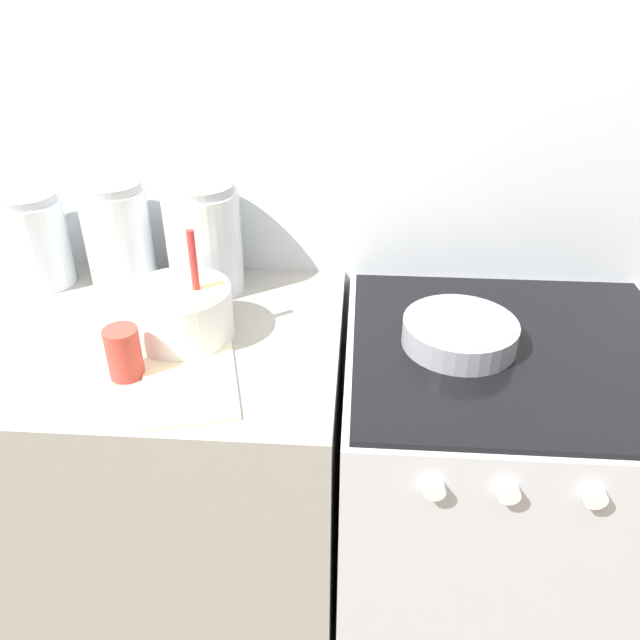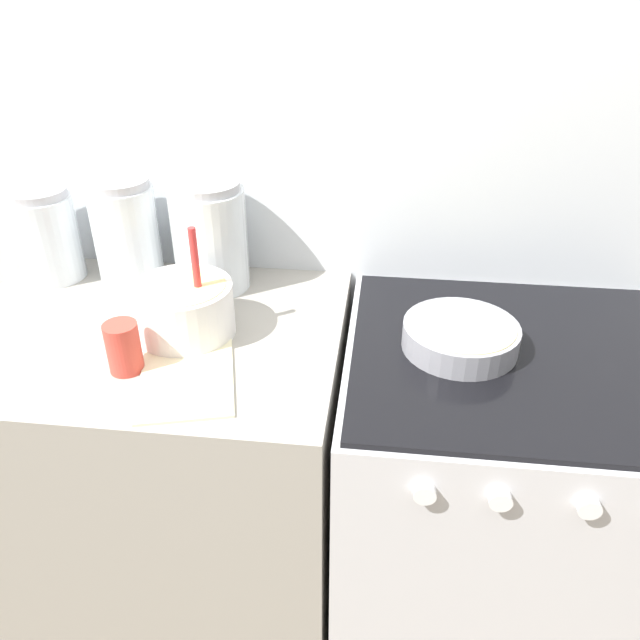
{
  "view_description": "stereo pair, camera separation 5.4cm",
  "coord_description": "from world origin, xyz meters",
  "px_view_note": "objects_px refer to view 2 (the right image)",
  "views": [
    {
      "loc": [
        0.03,
        -0.79,
        1.62
      ],
      "look_at": [
        -0.04,
        0.33,
        0.94
      ],
      "focal_mm": 35.0,
      "sensor_mm": 36.0,
      "label": 1
    },
    {
      "loc": [
        0.09,
        -0.78,
        1.62
      ],
      "look_at": [
        -0.04,
        0.33,
        0.94
      ],
      "focal_mm": 35.0,
      "sensor_mm": 36.0,
      "label": 2
    }
  ],
  "objects_px": {
    "baking_pan": "(460,336)",
    "stove": "(490,505)",
    "storage_jar_right": "(211,243)",
    "mixing_bowl": "(183,306)",
    "storage_jar_left": "(48,241)",
    "tin_can": "(123,347)",
    "storage_jar_middle": "(127,239)"
  },
  "relations": [
    {
      "from": "stove",
      "to": "baking_pan",
      "type": "distance_m",
      "value": 0.49
    },
    {
      "from": "storage_jar_left",
      "to": "storage_jar_middle",
      "type": "relative_size",
      "value": 0.88
    },
    {
      "from": "storage_jar_left",
      "to": "tin_can",
      "type": "bearing_deg",
      "value": -47.88
    },
    {
      "from": "storage_jar_right",
      "to": "stove",
      "type": "bearing_deg",
      "value": -17.26
    },
    {
      "from": "mixing_bowl",
      "to": "baking_pan",
      "type": "height_order",
      "value": "mixing_bowl"
    },
    {
      "from": "storage_jar_right",
      "to": "mixing_bowl",
      "type": "bearing_deg",
      "value": -90.65
    },
    {
      "from": "baking_pan",
      "to": "tin_can",
      "type": "height_order",
      "value": "tin_can"
    },
    {
      "from": "storage_jar_left",
      "to": "storage_jar_right",
      "type": "height_order",
      "value": "storage_jar_right"
    },
    {
      "from": "stove",
      "to": "storage_jar_middle",
      "type": "xyz_separation_m",
      "value": [
        -0.92,
        0.22,
        0.56
      ]
    },
    {
      "from": "storage_jar_left",
      "to": "storage_jar_right",
      "type": "bearing_deg",
      "value": 0.0
    },
    {
      "from": "stove",
      "to": "storage_jar_left",
      "type": "distance_m",
      "value": 1.27
    },
    {
      "from": "stove",
      "to": "storage_jar_left",
      "type": "bearing_deg",
      "value": 168.9
    },
    {
      "from": "storage_jar_middle",
      "to": "storage_jar_right",
      "type": "relative_size",
      "value": 0.99
    },
    {
      "from": "mixing_bowl",
      "to": "storage_jar_left",
      "type": "xyz_separation_m",
      "value": [
        -0.41,
        0.22,
        0.03
      ]
    },
    {
      "from": "storage_jar_right",
      "to": "tin_can",
      "type": "bearing_deg",
      "value": -101.86
    },
    {
      "from": "mixing_bowl",
      "to": "storage_jar_right",
      "type": "xyz_separation_m",
      "value": [
        0.0,
        0.22,
        0.05
      ]
    },
    {
      "from": "baking_pan",
      "to": "storage_jar_middle",
      "type": "xyz_separation_m",
      "value": [
        -0.79,
        0.22,
        0.08
      ]
    },
    {
      "from": "storage_jar_left",
      "to": "mixing_bowl",
      "type": "bearing_deg",
      "value": -28.63
    },
    {
      "from": "baking_pan",
      "to": "stove",
      "type": "bearing_deg",
      "value": -1.85
    },
    {
      "from": "stove",
      "to": "storage_jar_right",
      "type": "relative_size",
      "value": 3.39
    },
    {
      "from": "stove",
      "to": "tin_can",
      "type": "bearing_deg",
      "value": -169.11
    },
    {
      "from": "tin_can",
      "to": "stove",
      "type": "bearing_deg",
      "value": 10.89
    },
    {
      "from": "baking_pan",
      "to": "tin_can",
      "type": "xyz_separation_m",
      "value": [
        -0.66,
        -0.16,
        0.02
      ]
    },
    {
      "from": "mixing_bowl",
      "to": "storage_jar_left",
      "type": "relative_size",
      "value": 1.08
    },
    {
      "from": "mixing_bowl",
      "to": "storage_jar_left",
      "type": "height_order",
      "value": "mixing_bowl"
    },
    {
      "from": "storage_jar_left",
      "to": "storage_jar_right",
      "type": "distance_m",
      "value": 0.41
    },
    {
      "from": "storage_jar_left",
      "to": "storage_jar_middle",
      "type": "height_order",
      "value": "storage_jar_middle"
    },
    {
      "from": "mixing_bowl",
      "to": "storage_jar_middle",
      "type": "height_order",
      "value": "storage_jar_middle"
    },
    {
      "from": "storage_jar_left",
      "to": "tin_can",
      "type": "relative_size",
      "value": 2.2
    },
    {
      "from": "mixing_bowl",
      "to": "baking_pan",
      "type": "relative_size",
      "value": 1.03
    },
    {
      "from": "baking_pan",
      "to": "tin_can",
      "type": "bearing_deg",
      "value": -166.76
    },
    {
      "from": "stove",
      "to": "baking_pan",
      "type": "relative_size",
      "value": 3.73
    }
  ]
}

